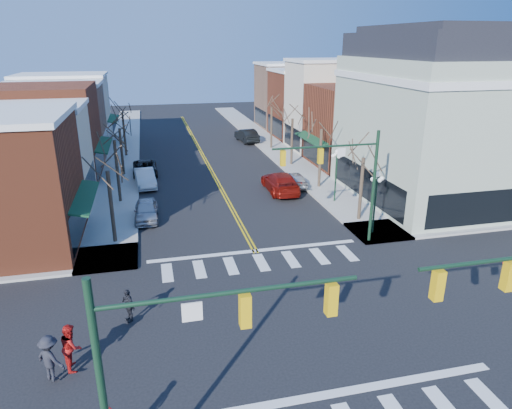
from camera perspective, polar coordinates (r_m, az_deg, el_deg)
ground at (r=21.60m, az=4.77°, el=-14.50°), size 160.00×160.00×0.00m
sidewalk_left at (r=38.94m, az=-17.02°, el=0.78°), size 3.50×70.00×0.15m
sidewalk_right at (r=41.47m, az=7.81°, el=2.62°), size 3.50×70.00×0.15m
bldg_left_stucco_a at (r=38.60m, az=-27.65°, el=4.91°), size 10.00×7.00×7.50m
bldg_left_brick_b at (r=46.14m, az=-25.54°, el=7.96°), size 10.00×9.00×8.50m
bldg_left_tan at (r=54.18m, az=-23.84°, el=9.31°), size 10.00×7.50×7.80m
bldg_left_stucco_b at (r=61.71m, az=-22.70°, el=10.73°), size 10.00×8.00×8.20m
bldg_right_brick_a at (r=48.38m, az=13.16°, el=9.51°), size 10.00×8.50×8.00m
bldg_right_stucco at (r=55.20m, az=9.67°, el=12.00°), size 10.00×7.00×10.00m
bldg_right_brick_b at (r=62.22m, az=6.93°, el=12.27°), size 10.00×8.00×8.50m
bldg_right_tan at (r=69.70m, az=4.64°, el=13.34°), size 10.00×8.00×9.00m
victorian_corner at (r=38.92m, az=22.15°, el=10.20°), size 12.25×14.25×13.30m
traffic_mast_near_left at (r=12.06m, az=-9.78°, el=-18.51°), size 6.60×0.28×7.20m
traffic_mast_far_right at (r=27.84m, az=11.26°, el=3.87°), size 6.60×0.28×7.20m
lamppost_corner at (r=30.43m, az=14.76°, el=1.51°), size 0.36×0.36×4.33m
lamppost_midblock at (r=36.04m, az=10.02°, el=4.67°), size 0.36×0.36×4.33m
tree_left_a at (r=29.68m, az=-17.60°, el=-0.42°), size 0.24×0.24×4.76m
tree_left_b at (r=37.27m, az=-16.93°, el=3.90°), size 0.24×0.24×5.04m
tree_left_c at (r=45.08m, az=-16.43°, el=6.27°), size 0.24×0.24×4.55m
tree_left_d at (r=52.88m, az=-16.12°, el=8.38°), size 0.24×0.24×4.90m
tree_right_a at (r=32.83m, az=12.98°, el=1.79°), size 0.24×0.24×4.62m
tree_right_b at (r=39.79m, az=8.01°, el=5.63°), size 0.24×0.24×5.18m
tree_right_c at (r=47.17m, az=4.50°, el=7.75°), size 0.24×0.24×4.83m
tree_right_d at (r=54.68m, az=1.93°, el=9.52°), size 0.24×0.24×4.97m
car_left_near at (r=33.65m, az=-13.57°, el=-0.72°), size 1.71×4.12×1.40m
car_left_mid at (r=41.51m, az=-13.69°, el=3.23°), size 2.02×4.72×1.51m
car_left_far at (r=45.14m, az=-13.71°, el=4.42°), size 2.30×4.86×1.34m
car_right_near at (r=38.89m, az=3.06°, el=2.80°), size 2.44×5.83×1.68m
car_right_mid at (r=40.44m, az=4.79°, el=3.16°), size 1.59×3.92×1.33m
car_right_far at (r=58.94m, az=-1.18°, el=8.64°), size 2.40×5.26×1.67m
pedestrian_red_b at (r=19.61m, az=-22.09°, el=-16.11°), size 0.89×1.05×1.91m
pedestrian_dark_a at (r=21.75m, az=-15.69°, el=-12.03°), size 0.83×1.00×1.59m
pedestrian_dark_b at (r=19.34m, az=-24.35°, el=-17.12°), size 1.38×1.28×1.86m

